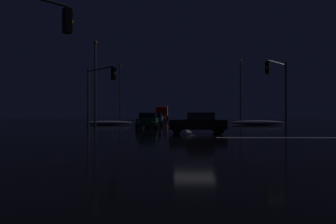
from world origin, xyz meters
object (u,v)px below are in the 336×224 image
(streetlamp_left_far, at_px, (120,89))
(box_truck, at_px, (162,112))
(sedan_red, at_px, (160,117))
(sedan_green, at_px, (148,120))
(traffic_signal_nw, at_px, (99,86))
(streetlamp_left_near, at_px, (95,77))
(traffic_signal_ne, at_px, (279,82))
(sedan_orange, at_px, (158,117))
(sedan_gray, at_px, (157,118))
(streetlamp_right_far, at_px, (240,87))
(sedan_blue, at_px, (154,119))
(sedan_silver, at_px, (156,118))
(sedan_black_crossing, at_px, (198,123))

(streetlamp_left_far, bearing_deg, box_truck, 69.67)
(sedan_red, bearing_deg, sedan_green, -90.71)
(sedan_green, distance_m, traffic_signal_nw, 5.98)
(traffic_signal_nw, distance_m, streetlamp_left_near, 7.01)
(traffic_signal_nw, height_order, traffic_signal_ne, traffic_signal_ne)
(traffic_signal_nw, bearing_deg, sedan_red, 80.58)
(sedan_red, distance_m, sedan_orange, 5.82)
(sedan_green, distance_m, box_truck, 37.05)
(traffic_signal_nw, relative_size, streetlamp_left_near, 0.60)
(sedan_gray, distance_m, streetlamp_right_far, 14.64)
(sedan_blue, distance_m, box_truck, 30.80)
(streetlamp_left_near, bearing_deg, streetlamp_right_far, 38.76)
(sedan_silver, bearing_deg, traffic_signal_ne, -50.03)
(sedan_gray, height_order, streetlamp_right_far, streetlamp_right_far)
(sedan_red, bearing_deg, traffic_signal_ne, -66.39)
(sedan_silver, distance_m, streetlamp_left_near, 11.13)
(box_truck, bearing_deg, sedan_red, -89.71)
(sedan_orange, bearing_deg, sedan_black_crossing, -82.75)
(traffic_signal_ne, xyz_separation_m, streetlamp_left_far, (-18.16, 22.26, 1.24))
(sedan_orange, xyz_separation_m, streetlamp_right_far, (14.09, -10.20, 5.05))
(box_truck, relative_size, traffic_signal_nw, 1.44)
(box_truck, height_order, streetlamp_left_near, streetlamp_left_near)
(sedan_gray, bearing_deg, sedan_blue, -88.98)
(sedan_silver, height_order, sedan_gray, same)
(sedan_red, xyz_separation_m, box_truck, (-0.06, 12.94, 0.91))
(sedan_blue, relative_size, traffic_signal_ne, 0.69)
(sedan_silver, relative_size, sedan_orange, 1.00)
(sedan_red, relative_size, box_truck, 0.52)
(sedan_gray, bearing_deg, streetlamp_left_far, 166.72)
(sedan_silver, bearing_deg, sedan_orange, 91.63)
(sedan_blue, bearing_deg, streetlamp_right_far, 44.96)
(sedan_red, xyz_separation_m, streetlamp_left_far, (-6.50, -4.42, 4.76))
(sedan_blue, distance_m, traffic_signal_nw, 10.62)
(sedan_silver, height_order, streetlamp_right_far, streetlamp_right_far)
(box_truck, distance_m, streetlamp_right_far, 22.37)
(box_truck, bearing_deg, sedan_gray, -90.50)
(sedan_green, bearing_deg, streetlamp_left_far, 107.49)
(sedan_blue, bearing_deg, sedan_gray, 91.02)
(sedan_blue, height_order, traffic_signal_nw, traffic_signal_nw)
(sedan_blue, relative_size, streetlamp_left_near, 0.45)
(streetlamp_left_far, bearing_deg, streetlamp_right_far, 0.00)
(sedan_blue, bearing_deg, sedan_green, -92.56)
(sedan_orange, bearing_deg, sedan_green, -89.30)
(streetlamp_right_far, distance_m, streetlamp_left_far, 19.93)
(sedan_black_crossing, relative_size, streetlamp_right_far, 0.42)
(sedan_green, height_order, box_truck, box_truck)
(traffic_signal_ne, bearing_deg, traffic_signal_nw, -179.07)
(traffic_signal_ne, xyz_separation_m, streetlamp_left_near, (-18.16, 6.26, 1.22))
(sedan_red, height_order, traffic_signal_nw, traffic_signal_nw)
(sedan_red, xyz_separation_m, sedan_black_crossing, (4.03, -31.07, 0.00))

